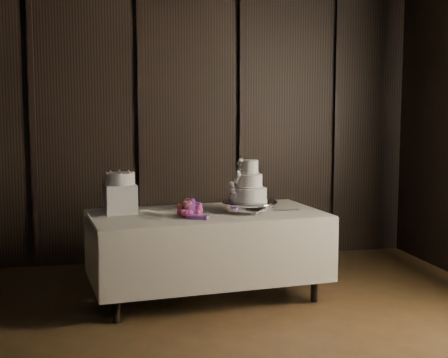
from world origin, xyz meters
TOP-DOWN VIEW (x-y plane):
  - room at (0.00, 0.00)m, footprint 6.08×7.08m
  - display_table at (0.45, 2.06)m, footprint 2.09×1.24m
  - cake_stand at (0.82, 2.03)m, footprint 0.63×0.63m
  - wedding_cake at (0.79, 2.01)m, footprint 0.34×0.30m
  - bouquet at (0.27, 1.90)m, footprint 0.41×0.46m
  - box_pedestal at (-0.29, 2.18)m, footprint 0.28×0.28m
  - small_cake at (-0.29, 2.18)m, footprint 0.33×0.33m
  - cake_knife at (1.03, 2.02)m, footprint 0.37×0.11m

SIDE VIEW (x-z plane):
  - display_table at x=0.45m, z-range 0.04..0.80m
  - cake_knife at x=1.03m, z-range 0.76..0.77m
  - cake_stand at x=0.82m, z-range 0.76..0.85m
  - bouquet at x=0.27m, z-range 0.73..0.91m
  - box_pedestal at x=-0.29m, z-range 0.76..1.01m
  - wedding_cake at x=0.79m, z-range 0.81..1.17m
  - small_cake at x=-0.29m, z-range 1.01..1.11m
  - room at x=0.00m, z-range -0.04..3.04m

